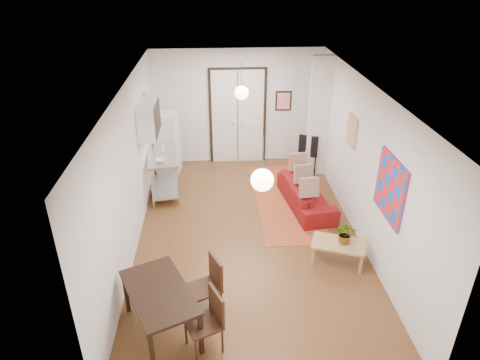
{
  "coord_description": "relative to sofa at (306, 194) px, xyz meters",
  "views": [
    {
      "loc": [
        -0.59,
        -6.84,
        4.79
      ],
      "look_at": [
        -0.16,
        -0.07,
        1.25
      ],
      "focal_mm": 32.0,
      "sensor_mm": 36.0,
      "label": 1
    }
  ],
  "objects": [
    {
      "name": "floor",
      "position": [
        -1.33,
        -1.04,
        -0.28
      ],
      "size": [
        7.0,
        7.0,
        0.0
      ],
      "primitive_type": "plane",
      "color": "brown",
      "rests_on": "ground"
    },
    {
      "name": "ceiling",
      "position": [
        -1.33,
        -1.04,
        2.62
      ],
      "size": [
        4.2,
        7.0,
        0.02
      ],
      "primitive_type": "cube",
      "color": "silver",
      "rests_on": "wall_back"
    },
    {
      "name": "wall_back",
      "position": [
        -1.33,
        2.46,
        1.17
      ],
      "size": [
        4.2,
        0.02,
        2.9
      ],
      "primitive_type": "cube",
      "color": "silver",
      "rests_on": "floor"
    },
    {
      "name": "wall_front",
      "position": [
        -1.33,
        -4.54,
        1.17
      ],
      "size": [
        4.2,
        0.02,
        2.9
      ],
      "primitive_type": "cube",
      "color": "silver",
      "rests_on": "floor"
    },
    {
      "name": "wall_left",
      "position": [
        -3.43,
        -1.04,
        1.17
      ],
      "size": [
        0.02,
        7.0,
        2.9
      ],
      "primitive_type": "cube",
      "color": "silver",
      "rests_on": "floor"
    },
    {
      "name": "wall_right",
      "position": [
        0.77,
        -1.04,
        1.17
      ],
      "size": [
        0.02,
        7.0,
        2.9
      ],
      "primitive_type": "cube",
      "color": "silver",
      "rests_on": "floor"
    },
    {
      "name": "double_doors",
      "position": [
        -1.33,
        2.42,
        0.92
      ],
      "size": [
        1.44,
        0.06,
        2.5
      ],
      "primitive_type": "cube",
      "color": "silver",
      "rests_on": "wall_back"
    },
    {
      "name": "stub_partition",
      "position": [
        0.52,
        1.51,
        1.17
      ],
      "size": [
        0.5,
        0.1,
        2.9
      ],
      "primitive_type": "cube",
      "color": "silver",
      "rests_on": "floor"
    },
    {
      "name": "wall_cabinet",
      "position": [
        -3.25,
        0.46,
        1.62
      ],
      "size": [
        0.35,
        1.0,
        0.7
      ],
      "primitive_type": "cube",
      "color": "white",
      "rests_on": "wall_left"
    },
    {
      "name": "painting_popart",
      "position": [
        0.74,
        -2.29,
        1.37
      ],
      "size": [
        0.05,
        1.0,
        1.0
      ],
      "primitive_type": "cube",
      "color": "red",
      "rests_on": "wall_right"
    },
    {
      "name": "painting_abstract",
      "position": [
        0.74,
        -0.24,
        1.52
      ],
      "size": [
        0.05,
        0.5,
        0.6
      ],
      "primitive_type": "cube",
      "color": "white",
      "rests_on": "wall_right"
    },
    {
      "name": "poster_back",
      "position": [
        -0.18,
        2.43,
        1.32
      ],
      "size": [
        0.4,
        0.03,
        0.5
      ],
      "primitive_type": "cube",
      "color": "red",
      "rests_on": "wall_back"
    },
    {
      "name": "print_left",
      "position": [
        -3.4,
        0.96,
        1.67
      ],
      "size": [
        0.03,
        0.44,
        0.54
      ],
      "primitive_type": "cube",
      "color": "#9E6D42",
      "rests_on": "wall_left"
    },
    {
      "name": "pendant_back",
      "position": [
        -1.33,
        0.96,
        1.97
      ],
      "size": [
        0.3,
        0.3,
        0.8
      ],
      "color": "white",
      "rests_on": "ceiling"
    },
    {
      "name": "pendant_front",
      "position": [
        -1.33,
        -3.04,
        1.97
      ],
      "size": [
        0.3,
        0.3,
        0.8
      ],
      "color": "white",
      "rests_on": "ceiling"
    },
    {
      "name": "kilim_rug",
      "position": [
        -0.4,
        0.28,
        -0.27
      ],
      "size": [
        1.34,
        3.46,
        0.01
      ],
      "primitive_type": "cube",
      "rotation": [
        0.0,
        0.0,
        0.01
      ],
      "color": "#AE5C2B",
      "rests_on": "floor"
    },
    {
      "name": "sofa",
      "position": [
        0.0,
        0.0,
        0.0
      ],
      "size": [
        1.01,
        2.0,
        0.56
      ],
      "primitive_type": "imported",
      "rotation": [
        0.0,
        0.0,
        1.71
      ],
      "color": "maroon",
      "rests_on": "floor"
    },
    {
      "name": "coffee_table",
      "position": [
        0.17,
        -1.95,
        0.07
      ],
      "size": [
        1.03,
        0.79,
        0.4
      ],
      "rotation": [
        0.0,
        0.0,
        -0.35
      ],
      "color": "tan",
      "rests_on": "floor"
    },
    {
      "name": "potted_plant",
      "position": [
        0.27,
        -1.95,
        0.32
      ],
      "size": [
        0.44,
        0.41,
        0.39
      ],
      "primitive_type": "imported",
      "rotation": [
        0.0,
        0.0,
        -0.35
      ],
      "color": "#295C2D",
      "rests_on": "coffee_table"
    },
    {
      "name": "kitchen_counter",
      "position": [
        -3.08,
        0.71,
        0.35
      ],
      "size": [
        0.79,
        1.33,
        0.96
      ],
      "rotation": [
        0.0,
        0.0,
        0.14
      ],
      "color": "silver",
      "rests_on": "floor"
    },
    {
      "name": "bowl",
      "position": [
        -3.08,
        0.41,
        0.71
      ],
      "size": [
        0.27,
        0.27,
        0.06
      ],
      "primitive_type": "imported",
      "rotation": [
        0.0,
        0.0,
        0.2
      ],
      "color": "beige",
      "rests_on": "kitchen_counter"
    },
    {
      "name": "soap_bottle",
      "position": [
        -3.08,
        0.96,
        0.78
      ],
      "size": [
        0.11,
        0.11,
        0.2
      ],
      "primitive_type": "imported",
      "rotation": [
        0.0,
        0.0,
        0.2
      ],
      "color": "#529EB3",
      "rests_on": "kitchen_counter"
    },
    {
      "name": "fridge",
      "position": [
        -3.08,
        1.86,
        0.48
      ],
      "size": [
        0.61,
        0.61,
        1.53
      ],
      "primitive_type": "cube",
      "rotation": [
        0.0,
        0.0,
        -0.14
      ],
      "color": "silver",
      "rests_on": "floor"
    },
    {
      "name": "dining_table",
      "position": [
        -2.75,
        -3.34,
        0.38
      ],
      "size": [
        1.26,
        1.54,
        0.75
      ],
      "rotation": [
        0.0,
        0.0,
        0.43
      ],
      "color": "black",
      "rests_on": "floor"
    },
    {
      "name": "dining_chair_near",
      "position": [
        -2.15,
        -2.9,
        0.25
      ],
      "size": [
        0.58,
        0.69,
        0.92
      ],
      "rotation": [
        0.0,
        0.0,
        -1.14
      ],
      "color": "#3C1F13",
      "rests_on": "floor"
    },
    {
      "name": "dining_chair_far",
      "position": [
        -2.15,
        -3.6,
        0.25
      ],
      "size": [
        0.58,
        0.69,
        0.92
      ],
      "rotation": [
        0.0,
        0.0,
        -1.14
      ],
      "color": "#3C1F13",
      "rests_on": "floor"
    },
    {
      "name": "black_side_chair",
      "position": [
        0.41,
        1.8,
        0.32
      ],
      "size": [
        0.62,
        0.64,
        1.02
      ],
      "rotation": [
        0.0,
        0.0,
        2.71
      ],
      "color": "black",
      "rests_on": "floor"
    }
  ]
}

